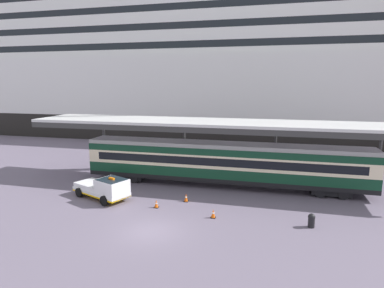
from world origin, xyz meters
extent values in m
plane|color=slate|center=(0.00, 0.00, 0.00)|extent=(400.00, 400.00, 0.00)
cube|color=black|center=(5.11, 45.69, 2.07)|extent=(175.06, 29.43, 4.13)
cube|color=silver|center=(5.11, 45.69, 8.96)|extent=(175.06, 29.43, 9.65)
cube|color=silver|center=(5.11, 45.69, 15.25)|extent=(161.05, 27.07, 2.94)
cube|color=black|center=(5.11, 32.20, 15.40)|extent=(154.05, 0.12, 1.06)
cube|color=silver|center=(5.11, 45.69, 18.19)|extent=(154.61, 25.99, 2.94)
cube|color=black|center=(5.11, 32.74, 18.33)|extent=(147.89, 0.12, 1.06)
cube|color=silver|center=(5.11, 45.69, 21.12)|extent=(148.17, 24.91, 2.94)
cube|color=black|center=(5.11, 33.29, 21.27)|extent=(141.73, 0.12, 1.06)
cube|color=silver|center=(5.11, 45.69, 24.06)|extent=(141.73, 23.82, 2.94)
cube|color=silver|center=(3.08, 11.17, 5.93)|extent=(36.86, 5.92, 0.25)
cube|color=#343434|center=(3.08, 8.31, 5.55)|extent=(36.86, 0.20, 0.50)
cylinder|color=#343434|center=(-10.75, 13.73, 2.90)|extent=(0.28, 0.28, 5.80)
cylinder|color=#343434|center=(-1.53, 13.73, 2.90)|extent=(0.28, 0.28, 5.80)
cylinder|color=#343434|center=(7.68, 13.73, 2.90)|extent=(0.28, 0.28, 5.80)
cylinder|color=#343434|center=(16.90, 13.73, 2.90)|extent=(0.28, 0.28, 5.80)
cube|color=black|center=(3.08, 10.67, 0.85)|extent=(25.99, 2.80, 0.40)
cube|color=#0F3823|center=(3.08, 10.67, 1.50)|extent=(25.99, 2.80, 0.90)
cube|color=beige|center=(3.08, 10.67, 2.55)|extent=(25.99, 2.80, 1.20)
cube|color=black|center=(3.08, 9.30, 2.60)|extent=(23.91, 0.08, 0.72)
cube|color=#0F3823|center=(3.08, 10.67, 3.45)|extent=(25.99, 2.80, 0.60)
cube|color=#9B9B9B|center=(3.08, 10.67, 3.93)|extent=(25.99, 2.69, 0.36)
cube|color=black|center=(-6.28, 10.67, 0.45)|extent=(3.20, 2.35, 0.50)
cylinder|color=black|center=(-7.18, 9.49, 0.42)|extent=(0.84, 0.12, 0.84)
cylinder|color=black|center=(-5.38, 9.49, 0.42)|extent=(0.84, 0.12, 0.84)
cube|color=black|center=(12.43, 10.67, 0.45)|extent=(3.20, 2.35, 0.50)
cylinder|color=black|center=(11.53, 9.49, 0.42)|extent=(0.84, 0.12, 0.84)
cylinder|color=black|center=(13.33, 9.49, 0.42)|extent=(0.84, 0.12, 0.84)
cube|color=white|center=(-6.32, 4.97, 0.58)|extent=(5.57, 3.87, 0.36)
cube|color=#F2B20C|center=(-6.32, 4.97, 0.45)|extent=(5.58, 3.89, 0.12)
cube|color=white|center=(-4.98, 4.41, 1.31)|extent=(2.86, 2.66, 1.10)
cube|color=#19232D|center=(-4.98, 4.41, 1.66)|extent=(2.63, 2.51, 0.44)
cube|color=orange|center=(-4.98, 4.41, 1.94)|extent=(0.59, 0.40, 0.16)
cube|color=white|center=(-7.28, 5.38, 0.94)|extent=(3.43, 2.91, 0.36)
cylinder|color=black|center=(-4.40, 5.24, 0.40)|extent=(0.83, 0.54, 0.80)
cylinder|color=black|center=(-5.18, 3.40, 0.40)|extent=(0.83, 0.54, 0.80)
cylinder|color=black|center=(-7.46, 6.55, 0.40)|extent=(0.83, 0.54, 0.80)
cylinder|color=black|center=(-8.24, 4.70, 0.40)|extent=(0.83, 0.54, 0.80)
cube|color=black|center=(0.83, 5.88, 0.02)|extent=(0.36, 0.36, 0.04)
cone|color=#EA590F|center=(0.83, 5.88, 0.35)|extent=(0.30, 0.30, 0.63)
cylinder|color=white|center=(0.83, 5.88, 0.39)|extent=(0.17, 0.17, 0.09)
cube|color=black|center=(-1.06, 4.03, 0.02)|extent=(0.36, 0.36, 0.04)
cone|color=#EA590F|center=(-1.06, 4.03, 0.33)|extent=(0.30, 0.30, 0.58)
cylinder|color=white|center=(-1.06, 4.03, 0.36)|extent=(0.17, 0.17, 0.08)
cube|color=black|center=(3.59, 3.17, 0.02)|extent=(0.36, 0.36, 0.04)
cone|color=#EA590F|center=(3.59, 3.17, 0.34)|extent=(0.30, 0.30, 0.60)
cylinder|color=white|center=(3.59, 3.17, 0.37)|extent=(0.17, 0.17, 0.08)
cylinder|color=black|center=(10.25, 3.24, 0.35)|extent=(0.44, 0.44, 0.70)
sphere|color=black|center=(10.25, 3.24, 0.72)|extent=(0.48, 0.48, 0.48)
camera|label=1|loc=(7.66, -18.91, 9.53)|focal=31.00mm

